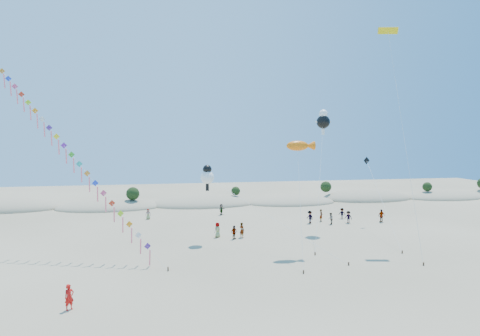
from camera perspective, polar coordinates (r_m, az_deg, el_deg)
name	(u,v)px	position (r m, az deg, el deg)	size (l,w,h in m)	color
ground	(266,310)	(29.12, 3.73, -19.52)	(160.00, 160.00, 0.00)	#817459
dune_ridge	(209,204)	(72.30, -4.45, -5.07)	(145.30, 11.49, 5.57)	gray
kite_train	(54,134)	(45.54, -24.97, 4.40)	(21.74, 16.66, 23.47)	#3F2D1E
fish_kite	(301,146)	(41.93, 8.61, 3.12)	(3.64, 7.73, 11.52)	#3F2D1E
cartoon_kite_low	(207,176)	(45.55, -4.65, -1.09)	(12.69, 12.14, 8.77)	#3F2D1E
cartoon_kite_high	(323,120)	(52.88, 11.76, 6.64)	(6.40, 12.27, 15.47)	#3F2D1E
parafoil_kite	(389,35)	(50.65, 20.38, 17.31)	(2.96, 10.64, 24.38)	#3F2D1E
dark_kite	(374,181)	(54.04, 18.56, -1.70)	(4.09, 14.52, 9.26)	#3F2D1E
flyer_foreground	(69,297)	(31.05, -23.12, -16.53)	(0.65, 0.43, 1.78)	red
beachgoers	(289,218)	(56.03, 6.92, -7.03)	(33.24, 16.32, 1.83)	slate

